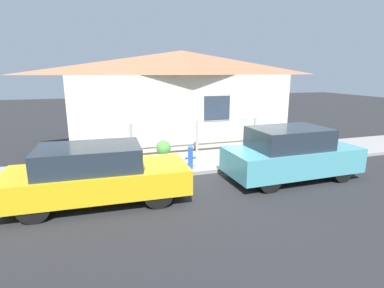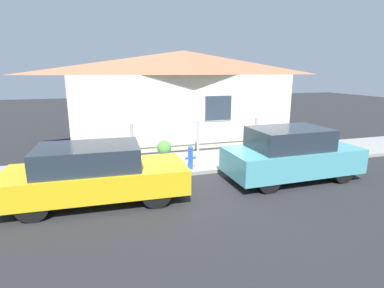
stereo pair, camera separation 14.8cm
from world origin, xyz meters
TOP-DOWN VIEW (x-y plane):
  - ground_plane at (0.00, 0.00)m, footprint 60.00×60.00m
  - sidewalk at (0.00, 1.16)m, footprint 24.00×2.33m
  - house at (0.00, 3.96)m, footprint 9.33×2.23m
  - fence at (0.00, 2.18)m, footprint 4.90×0.10m
  - car_left at (-3.59, -1.08)m, footprint 4.21×1.77m
  - car_right at (1.74, -1.08)m, footprint 3.83×1.71m
  - fire_hydrant at (-0.84, 0.32)m, footprint 0.35×0.15m
  - potted_plant_near_hydrant at (-1.35, 1.82)m, footprint 0.50×0.50m

SIDE VIEW (x-z plane):
  - ground_plane at x=0.00m, z-range 0.00..0.00m
  - sidewalk at x=0.00m, z-range 0.00..0.11m
  - potted_plant_near_hydrant at x=-1.35m, z-range 0.14..0.74m
  - fire_hydrant at x=-0.84m, z-range 0.13..0.87m
  - car_left at x=-3.59m, z-range 0.01..1.39m
  - car_right at x=1.74m, z-range -0.01..1.49m
  - fence at x=0.00m, z-range 0.17..1.36m
  - house at x=0.00m, z-range 1.19..5.06m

